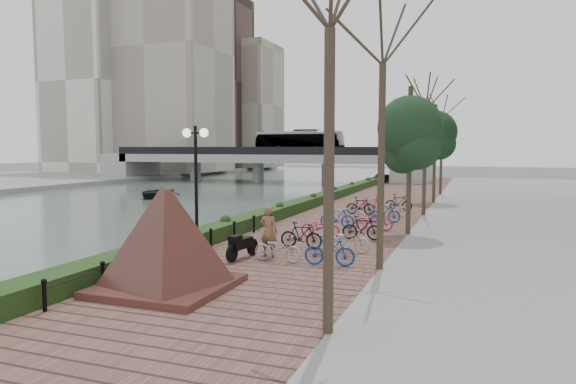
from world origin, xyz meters
The scene contains 14 objects.
ground centered at (0.00, 0.00, 0.00)m, with size 220.00×220.00×0.00m, color #59595B.
river_water centered at (-15.00, 25.00, 0.01)m, with size 30.00×130.00×0.02m, color #45564F.
promenade centered at (4.00, 17.50, 0.25)m, with size 8.00×75.00×0.50m, color brown.
hedge centered at (0.60, 20.00, 0.80)m, with size 1.10×56.00×0.60m, color #1B3714.
chain_fence centered at (1.40, 2.00, 0.85)m, with size 0.10×14.10×0.70m.
granite_monument centered at (3.01, -2.38, 1.88)m, with size 5.05×5.05×2.72m.
lamppost centered at (1.36, 2.03, 3.84)m, with size 1.02×0.32×4.60m.
motorcycle centered at (3.28, 1.84, 1.00)m, with size 0.50×1.59×0.99m, color black, non-canonical shape.
pedestrian centered at (4.00, 2.47, 1.40)m, with size 0.66×0.43×1.80m, color brown.
bicycle_parking centered at (5.49, 9.51, 0.97)m, with size 2.40×17.32×1.00m.
street_trees centered at (8.00, 12.68, 3.69)m, with size 3.20×37.12×6.80m.
bridge centered at (-13.87, 45.00, 3.37)m, with size 36.00×10.77×6.50m.
boat centered at (-15.11, 23.22, 0.47)m, with size 3.13×4.38×0.91m, color black.
far_buildings centered at (-41.66, 65.91, 16.12)m, with size 35.00×38.00×38.00m.
Camera 1 is at (10.82, -14.03, 4.34)m, focal length 32.00 mm.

